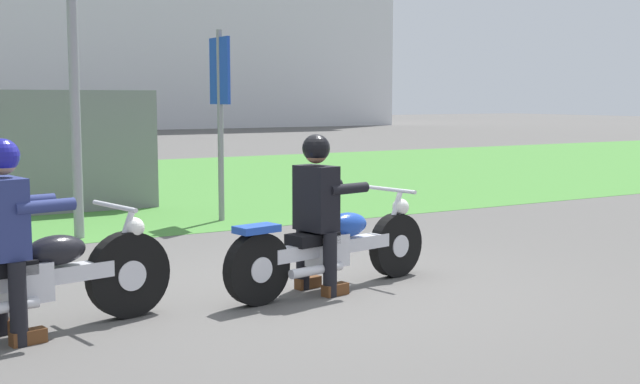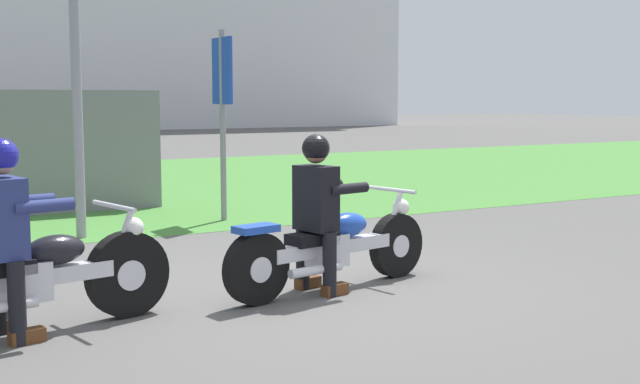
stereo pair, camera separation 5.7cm
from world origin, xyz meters
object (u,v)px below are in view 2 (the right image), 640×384
Objects in this scene: rider_follow at (7,223)px; motorcycle_lead at (332,248)px; motorcycle_follow at (33,279)px; rider_lead at (318,201)px; sign_banner at (222,95)px.

motorcycle_lead is at bearing -7.51° from rider_follow.
rider_lead is at bearing -8.44° from motorcycle_follow.
motorcycle_lead is 0.46m from rider_lead.
motorcycle_follow reaches higher than motorcycle_lead.
sign_banner reaches higher than motorcycle_follow.
motorcycle_lead is 1.57× the size of rider_follow.
motorcycle_follow is (-2.56, -0.11, 0.03)m from motorcycle_lead.
rider_follow is 5.75m from sign_banner.
motorcycle_follow is at bearing -0.79° from rider_follow.
motorcycle_follow is 0.46m from rider_follow.
rider_follow is at bearing 179.21° from motorcycle_follow.
rider_follow is at bearing 172.06° from rider_lead.
rider_follow is 0.54× the size of sign_banner.
rider_follow is at bearing -128.86° from sign_banner.
rider_lead is (-0.17, -0.03, 0.43)m from motorcycle_lead.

